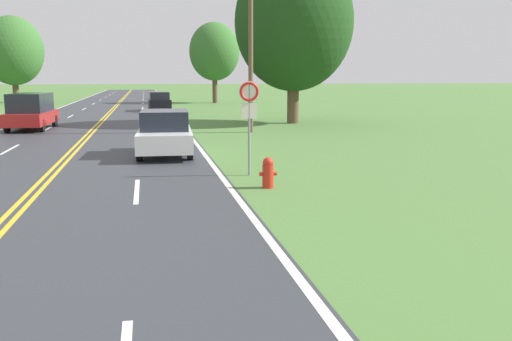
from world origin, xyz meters
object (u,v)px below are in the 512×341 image
traffic_sign (249,104)px  car_black_van_receding (159,101)px  tree_behind_sign (294,23)px  car_red_van_mid_far (31,111)px  tree_mid_treeline (214,52)px  car_white_sedan_mid_near (165,133)px  fire_hydrant (268,172)px  tree_left_verge (13,51)px

traffic_sign → car_black_van_receding: size_ratio=0.69×
tree_behind_sign → car_red_van_mid_far: tree_behind_sign is taller
traffic_sign → tree_mid_treeline: tree_mid_treeline is taller
car_red_van_mid_far → traffic_sign: bearing=-147.6°
tree_behind_sign → car_red_van_mid_far: size_ratio=2.04×
tree_mid_treeline → car_black_van_receding: bearing=-116.3°
car_white_sedan_mid_near → car_red_van_mid_far: 13.02m
tree_behind_sign → tree_mid_treeline: 26.14m
car_black_van_receding → fire_hydrant: bearing=2.1°
tree_left_verge → tree_mid_treeline: tree_left_verge is taller
tree_behind_sign → tree_mid_treeline: size_ratio=1.19×
traffic_sign → car_black_van_receding: bearing=93.4°
tree_mid_treeline → tree_behind_sign: bearing=-86.7°
car_white_sedan_mid_near → car_black_van_receding: bearing=-178.5°
fire_hydrant → car_black_van_receding: (-1.94, 32.29, 0.44)m
car_red_van_mid_far → tree_behind_sign: bearing=-82.8°
traffic_sign → car_black_van_receding: 30.53m
tree_behind_sign → car_black_van_receding: 16.41m
traffic_sign → tree_mid_treeline: bearing=84.1°
traffic_sign → tree_mid_treeline: size_ratio=0.32×
fire_hydrant → traffic_sign: 2.48m
car_black_van_receding → tree_mid_treeline: bearing=152.3°
car_white_sedan_mid_near → car_red_van_mid_far: size_ratio=0.87×
traffic_sign → tree_mid_treeline: (4.42, 43.04, 3.33)m
car_red_van_mid_far → fire_hydrant: bearing=-149.9°
car_red_van_mid_far → tree_mid_treeline: bearing=-23.4°
fire_hydrant → tree_left_verge: bearing=108.7°
tree_mid_treeline → car_black_van_receding: size_ratio=2.14×
tree_left_verge → car_white_sedan_mid_near: 45.94m
tree_behind_sign → tree_left_verge: bearing=126.1°
tree_behind_sign → car_black_van_receding: (-7.74, 13.51, -5.17)m
fire_hydrant → traffic_sign: traffic_sign is taller
tree_mid_treeline → car_red_van_mid_far: size_ratio=1.71×
fire_hydrant → tree_behind_sign: tree_behind_sign is taller
traffic_sign → tree_behind_sign: bearing=70.7°
car_white_sedan_mid_near → car_black_van_receding: car_white_sedan_mid_near is taller
traffic_sign → car_red_van_mid_far: (-8.98, 15.80, -1.05)m
car_white_sedan_mid_near → car_black_van_receding: (0.46, 25.80, 0.02)m
tree_left_verge → car_black_van_receding: (14.89, -17.56, -4.68)m
traffic_sign → tree_behind_sign: size_ratio=0.27×
tree_mid_treeline → car_white_sedan_mid_near: bearing=-99.9°
car_red_van_mid_far → car_black_van_receding: size_ratio=1.25×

